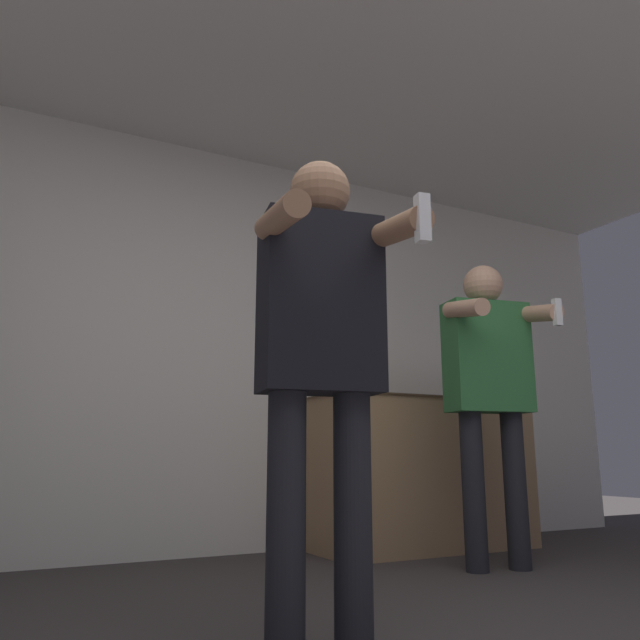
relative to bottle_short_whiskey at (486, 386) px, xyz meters
The scene contains 8 objects.
wall_back 2.05m from the bottle_short_whiskey, 169.75° to the left, with size 7.00×0.06×2.55m.
ceiling_slab 2.70m from the bottle_short_whiskey, 153.85° to the right, with size 7.00×3.15×0.05m.
counter 0.84m from the bottle_short_whiskey, behind, with size 1.45×0.67×0.94m.
bottle_short_whiskey is the anchor object (origin of this frame).
bottle_green_wine 0.97m from the bottle_short_whiskey, behind, with size 0.09×0.09×0.27m.
bottle_dark_rum 0.13m from the bottle_short_whiskey, behind, with size 0.09×0.09×0.24m.
person_woman_foreground 2.74m from the bottle_short_whiskey, 142.69° to the right, with size 0.50×0.56×1.55m.
person_man_side 1.07m from the bottle_short_whiskey, 131.19° to the right, with size 0.58×0.54×1.63m.
Camera 1 is at (-1.07, -1.09, 0.58)m, focal length 35.00 mm.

